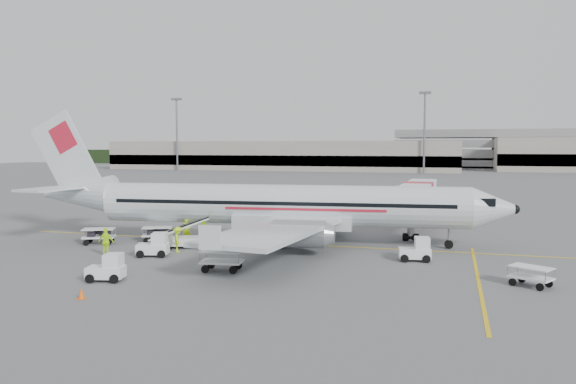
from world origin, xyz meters
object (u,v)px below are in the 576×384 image
(tug_fore, at_px, (415,249))
(tug_mid, at_px, (106,267))
(aircraft, at_px, (281,177))
(tug_aft, at_px, (153,245))
(belt_loader, at_px, (182,228))
(jet_bridge, at_px, (418,206))

(tug_fore, height_order, tug_mid, tug_fore)
(aircraft, distance_m, tug_fore, 11.75)
(tug_aft, bearing_deg, belt_loader, 66.73)
(tug_mid, bearing_deg, aircraft, 54.36)
(jet_bridge, bearing_deg, tug_aft, -132.11)
(jet_bridge, bearing_deg, tug_fore, -85.62)
(aircraft, distance_m, tug_mid, 15.96)
(aircraft, relative_size, jet_bridge, 2.25)
(belt_loader, bearing_deg, tug_aft, -117.10)
(jet_bridge, xyz_separation_m, tug_mid, (-15.43, -24.00, -1.38))
(aircraft, distance_m, jet_bridge, 14.02)
(tug_fore, bearing_deg, tug_aft, -177.69)
(aircraft, height_order, tug_aft, aircraft)
(belt_loader, height_order, tug_mid, belt_loader)
(belt_loader, height_order, tug_fore, belt_loader)
(belt_loader, xyz_separation_m, tug_fore, (16.68, -0.14, -0.65))
(belt_loader, relative_size, tug_fore, 2.62)
(tug_mid, xyz_separation_m, tug_aft, (-1.06, 6.93, 0.04))
(tug_mid, height_order, tug_aft, tug_aft)
(belt_loader, bearing_deg, tug_mid, -106.99)
(aircraft, distance_m, belt_loader, 8.29)
(aircraft, bearing_deg, tug_aft, -138.88)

